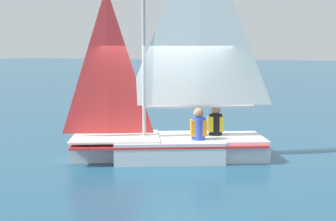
% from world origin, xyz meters
% --- Properties ---
extents(ground_plane, '(260.00, 260.00, 0.00)m').
position_xyz_m(ground_plane, '(0.00, 0.00, 0.00)').
color(ground_plane, '#235675').
extents(sailboat_main, '(3.60, 4.43, 5.34)m').
position_xyz_m(sailboat_main, '(-0.03, 0.05, 0.72)').
color(sailboat_main, silver).
rests_on(sailboat_main, ground_plane).
extents(sailor_helm, '(0.41, 0.43, 1.16)m').
position_xyz_m(sailor_helm, '(-0.05, 0.72, 0.62)').
color(sailor_helm, black).
rests_on(sailor_helm, ground_plane).
extents(sailor_crew, '(0.41, 0.43, 1.16)m').
position_xyz_m(sailor_crew, '(-0.75, 0.84, 0.63)').
color(sailor_crew, black).
rests_on(sailor_crew, ground_plane).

